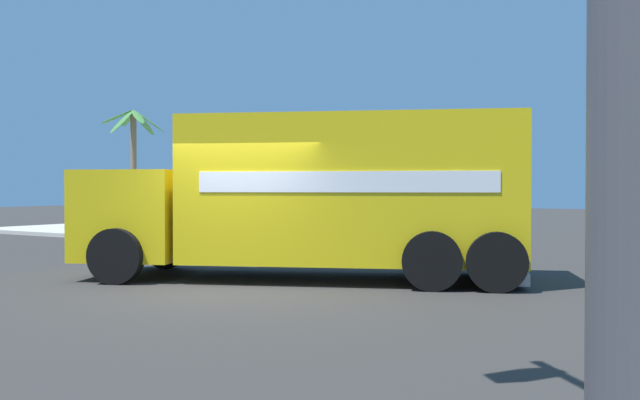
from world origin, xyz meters
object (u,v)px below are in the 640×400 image
(delivery_truck, at_px, (317,196))
(sedan_white, at_px, (376,225))
(vending_machine_red, at_px, (159,205))
(palm_tree_far, at_px, (133,146))

(delivery_truck, distance_m, sedan_white, 7.79)
(delivery_truck, distance_m, vending_machine_red, 15.35)
(delivery_truck, bearing_deg, vending_machine_red, 56.23)
(palm_tree_far, bearing_deg, sedan_white, -101.23)
(vending_machine_red, xyz_separation_m, palm_tree_far, (1.35, 2.89, 2.43))
(sedan_white, height_order, vending_machine_red, vending_machine_red)
(palm_tree_far, bearing_deg, vending_machine_red, -115.14)
(sedan_white, relative_size, vending_machine_red, 2.38)
(delivery_truck, distance_m, palm_tree_far, 18.60)
(palm_tree_far, bearing_deg, delivery_truck, -122.29)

